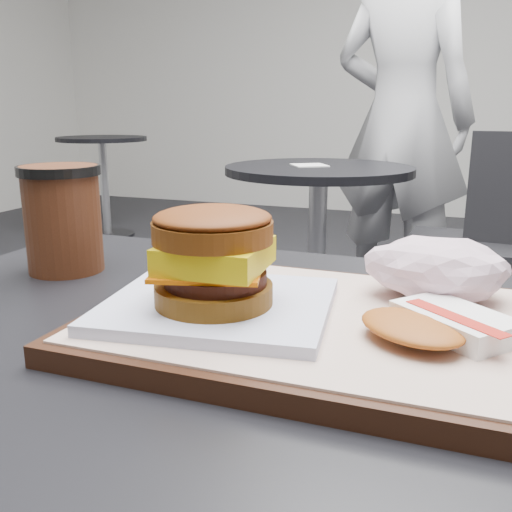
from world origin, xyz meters
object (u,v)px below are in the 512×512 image
(neighbor_table, at_px, (318,219))
(hash_brown, at_px, (436,324))
(serving_tray, at_px, (317,325))
(crumpled_wrapper, at_px, (436,268))
(neighbor_chair, at_px, (486,234))
(coffee_cup, at_px, (63,215))
(patron, at_px, (401,119))
(breakfast_sandwich, at_px, (215,269))

(neighbor_table, bearing_deg, hash_brown, -72.74)
(serving_tray, relative_size, crumpled_wrapper, 3.00)
(crumpled_wrapper, distance_m, neighbor_chair, 1.72)
(neighbor_table, bearing_deg, crumpled_wrapper, -71.96)
(serving_tray, relative_size, coffee_cup, 3.01)
(patron, bearing_deg, coffee_cup, 100.68)
(serving_tray, relative_size, breakfast_sandwich, 1.80)
(hash_brown, bearing_deg, breakfast_sandwich, -176.60)
(serving_tray, xyz_separation_m, breakfast_sandwich, (-0.08, -0.03, 0.05))
(breakfast_sandwich, xyz_separation_m, neighbor_chair, (0.27, 1.80, -0.32))
(coffee_cup, xyz_separation_m, patron, (0.13, 2.22, 0.07))
(serving_tray, relative_size, neighbor_table, 0.51)
(coffee_cup, xyz_separation_m, neighbor_chair, (0.52, 1.67, -0.33))
(breakfast_sandwich, xyz_separation_m, patron, (-0.12, 2.34, 0.08))
(coffee_cup, bearing_deg, serving_tray, -15.35)
(crumpled_wrapper, xyz_separation_m, patron, (-0.29, 2.23, 0.09))
(neighbor_table, bearing_deg, patron, 72.99)
(crumpled_wrapper, relative_size, neighbor_table, 0.17)
(patron, bearing_deg, neighbor_table, 87.01)
(coffee_cup, bearing_deg, neighbor_chair, 72.69)
(coffee_cup, xyz_separation_m, neighbor_table, (-0.08, 1.54, -0.29))
(crumpled_wrapper, relative_size, neighbor_chair, 0.14)
(neighbor_table, height_order, patron, patron)
(breakfast_sandwich, bearing_deg, patron, 92.99)
(serving_tray, bearing_deg, hash_brown, -10.92)
(crumpled_wrapper, xyz_separation_m, coffee_cup, (-0.42, 0.01, 0.02))
(neighbor_table, height_order, neighbor_chair, neighbor_chair)
(serving_tray, xyz_separation_m, coffee_cup, (-0.33, 0.09, 0.06))
(hash_brown, relative_size, patron, 0.07)
(serving_tray, distance_m, breakfast_sandwich, 0.10)
(serving_tray, bearing_deg, patron, 95.05)
(crumpled_wrapper, distance_m, patron, 2.25)
(breakfast_sandwich, relative_size, hash_brown, 1.56)
(patron, bearing_deg, serving_tray, 109.08)
(crumpled_wrapper, height_order, neighbor_chair, neighbor_chair)
(serving_tray, distance_m, patron, 2.33)
(hash_brown, bearing_deg, neighbor_table, 107.26)
(breakfast_sandwich, relative_size, patron, 0.12)
(hash_brown, distance_m, neighbor_chair, 1.81)
(breakfast_sandwich, distance_m, crumpled_wrapper, 0.20)
(crumpled_wrapper, distance_m, coffee_cup, 0.43)
(breakfast_sandwich, bearing_deg, hash_brown, 3.40)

